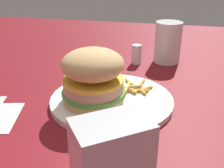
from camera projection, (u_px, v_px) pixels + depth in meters
ground_plane at (119, 103)px, 0.56m from camera, size 1.60×1.60×0.00m
plate at (112, 100)px, 0.57m from camera, size 0.26×0.26×0.01m
sandwich at (93, 76)px, 0.53m from camera, size 0.13×0.13×0.11m
fries_pile at (134, 88)px, 0.59m from camera, size 0.08×0.11×0.01m
drink_glass at (168, 44)px, 0.78m from camera, size 0.08×0.08×0.12m
napkin_dispenser at (112, 159)px, 0.33m from camera, size 0.11×0.10×0.11m
salt_shaker at (135, 54)px, 0.77m from camera, size 0.03×0.03×0.06m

